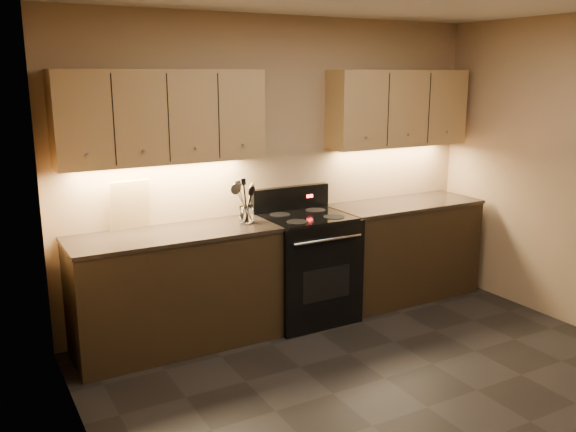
{
  "coord_description": "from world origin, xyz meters",
  "views": [
    {
      "loc": [
        -2.55,
        -2.67,
        2.13
      ],
      "look_at": [
        -0.23,
        1.45,
        1.01
      ],
      "focal_mm": 38.0,
      "sensor_mm": 36.0,
      "label": 1
    }
  ],
  "objects": [
    {
      "name": "black_turner",
      "position": [
        -0.47,
        1.7,
        1.13
      ],
      "size": [
        0.11,
        0.13,
        0.37
      ],
      "primitive_type": null,
      "rotation": [
        -0.1,
        -0.03,
        0.22
      ],
      "color": "black",
      "rests_on": "utensil_crock"
    },
    {
      "name": "counter_right",
      "position": [
        1.18,
        1.7,
        0.47
      ],
      "size": [
        1.46,
        0.62,
        0.93
      ],
      "color": "black",
      "rests_on": "ground"
    },
    {
      "name": "utensil_crock",
      "position": [
        -0.48,
        1.71,
        0.99
      ],
      "size": [
        0.14,
        0.14,
        0.14
      ],
      "color": "white",
      "rests_on": "counter_left"
    },
    {
      "name": "floor",
      "position": [
        0.0,
        0.0,
        0.0
      ],
      "size": [
        4.0,
        4.0,
        0.0
      ],
      "primitive_type": "plane",
      "color": "black",
      "rests_on": "ground"
    },
    {
      "name": "counter_left",
      "position": [
        -1.1,
        1.7,
        0.47
      ],
      "size": [
        1.62,
        0.62,
        0.93
      ],
      "color": "black",
      "rests_on": "ground"
    },
    {
      "name": "upper_cab_left",
      "position": [
        -1.1,
        1.85,
        1.8
      ],
      "size": [
        1.6,
        0.3,
        0.7
      ],
      "primitive_type": "cube",
      "color": "#AA7C55",
      "rests_on": "wall_back"
    },
    {
      "name": "wooden_spoon",
      "position": [
        -0.5,
        1.69,
        1.1
      ],
      "size": [
        0.18,
        0.13,
        0.32
      ],
      "primitive_type": null,
      "rotation": [
        -0.1,
        0.4,
        0.23
      ],
      "color": "tan",
      "rests_on": "utensil_crock"
    },
    {
      "name": "steel_skimmer",
      "position": [
        -0.44,
        1.69,
        1.11
      ],
      "size": [
        0.23,
        0.11,
        0.34
      ],
      "primitive_type": null,
      "rotation": [
        0.07,
        -0.46,
        -0.08
      ],
      "color": "silver",
      "rests_on": "utensil_crock"
    },
    {
      "name": "wall_left",
      "position": [
        -2.0,
        0.0,
        1.3
      ],
      "size": [
        0.04,
        4.0,
        2.6
      ],
      "primitive_type": "cube",
      "color": "#9B865B",
      "rests_on": "ground"
    },
    {
      "name": "outlet_plate",
      "position": [
        -1.3,
        1.99,
        1.12
      ],
      "size": [
        0.08,
        0.01,
        0.12
      ],
      "primitive_type": "cube",
      "color": "#B2B5BA",
      "rests_on": "wall_back"
    },
    {
      "name": "black_spoon",
      "position": [
        -0.48,
        1.73,
        1.1
      ],
      "size": [
        0.08,
        0.17,
        0.31
      ],
      "primitive_type": null,
      "rotation": [
        0.35,
        0.03,
        0.1
      ],
      "color": "black",
      "rests_on": "utensil_crock"
    },
    {
      "name": "cutting_board",
      "position": [
        -1.36,
        1.96,
        1.12
      ],
      "size": [
        0.32,
        0.1,
        0.39
      ],
      "primitive_type": "cube",
      "rotation": [
        0.15,
        0.0,
        0.09
      ],
      "color": "tan",
      "rests_on": "counter_left"
    },
    {
      "name": "stove",
      "position": [
        0.08,
        1.68,
        0.48
      ],
      "size": [
        0.76,
        0.68,
        1.14
      ],
      "color": "black",
      "rests_on": "ground"
    },
    {
      "name": "upper_cab_right",
      "position": [
        1.18,
        1.85,
        1.8
      ],
      "size": [
        1.44,
        0.3,
        0.7
      ],
      "primitive_type": "cube",
      "color": "#AA7C55",
      "rests_on": "wall_back"
    },
    {
      "name": "wall_back",
      "position": [
        0.0,
        2.0,
        1.3
      ],
      "size": [
        4.0,
        0.04,
        2.6
      ],
      "primitive_type": "cube",
      "color": "#9B865B",
      "rests_on": "ground"
    },
    {
      "name": "steel_spatula",
      "position": [
        -0.46,
        1.72,
        1.12
      ],
      "size": [
        0.17,
        0.11,
        0.36
      ],
      "primitive_type": null,
      "rotation": [
        -0.02,
        -0.24,
        -0.13
      ],
      "color": "silver",
      "rests_on": "utensil_crock"
    }
  ]
}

